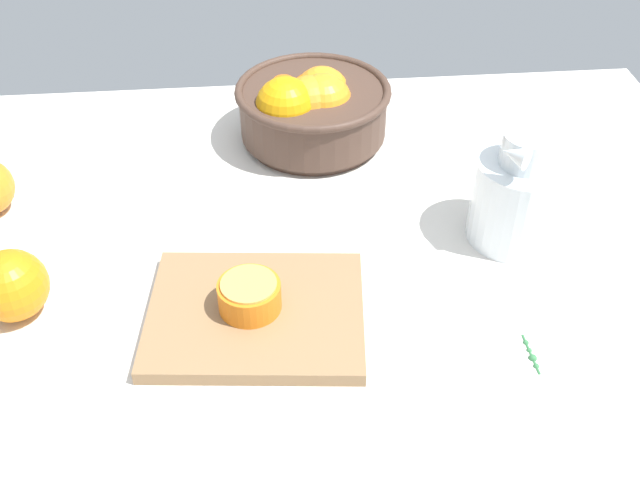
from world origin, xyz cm
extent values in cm
cube|color=silver|center=(0.00, 0.00, -1.50)|extent=(117.07, 94.35, 3.00)
cylinder|color=#473328|center=(1.99, 29.40, 0.60)|extent=(19.89, 19.89, 1.20)
cylinder|color=#473328|center=(1.99, 29.40, 4.73)|extent=(21.62, 21.62, 7.06)
torus|color=#473328|center=(1.99, 29.40, 8.26)|extent=(22.82, 22.82, 1.20)
sphere|color=orange|center=(3.16, 29.56, 6.19)|extent=(6.53, 6.53, 6.53)
sphere|color=orange|center=(3.53, 32.08, 5.95)|extent=(8.53, 8.53, 8.53)
sphere|color=orange|center=(2.35, 32.02, 5.67)|extent=(7.67, 7.67, 7.67)
sphere|color=orange|center=(-2.11, 33.29, 5.06)|extent=(7.05, 7.05, 7.05)
sphere|color=orange|center=(-2.18, 26.35, 7.46)|extent=(8.68, 8.68, 8.68)
sphere|color=orange|center=(1.24, 27.74, 7.07)|extent=(8.03, 8.03, 8.03)
sphere|color=orange|center=(3.32, 28.17, 6.81)|extent=(8.58, 8.58, 8.58)
cylinder|color=white|center=(25.43, 4.29, 5.57)|extent=(11.73, 11.73, 11.14)
cylinder|color=white|center=(25.43, 4.29, 13.18)|extent=(6.70, 6.70, 4.08)
cone|color=white|center=(22.52, 1.05, 14.61)|extent=(4.10, 4.09, 2.80)
torus|color=white|center=(29.88, 9.25, 6.68)|extent=(4.97, 5.34, 6.10)
cylinder|color=#FDB33E|center=(25.43, 4.29, 2.51)|extent=(10.79, 10.79, 5.02)
cube|color=olive|center=(-7.61, -7.83, 0.87)|extent=(25.90, 21.41, 1.73)
cylinder|color=orange|center=(-8.19, -7.46, 3.40)|extent=(7.09, 7.09, 3.34)
cylinder|color=#F6A84F|center=(-8.19, -7.46, 5.22)|extent=(6.24, 6.24, 0.30)
sphere|color=orange|center=(-34.54, -4.14, 4.12)|extent=(8.24, 8.24, 8.24)
cylinder|color=#357644|center=(21.83, -15.75, 0.15)|extent=(0.45, 5.65, 0.30)
sphere|color=#357644|center=(21.79, -14.06, 0.30)|extent=(0.65, 0.65, 0.65)
sphere|color=#357644|center=(21.82, -15.19, 0.30)|extent=(0.62, 0.62, 0.62)
sphere|color=#357644|center=(21.85, -16.32, 0.30)|extent=(0.93, 0.93, 0.93)
sphere|color=#357644|center=(21.88, -17.45, 0.30)|extent=(0.67, 0.67, 0.67)
camera|label=1|loc=(-5.82, -68.13, 62.06)|focal=42.49mm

